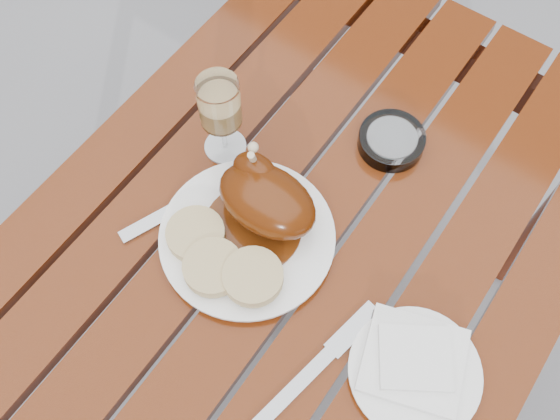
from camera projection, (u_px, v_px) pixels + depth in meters
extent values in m
plane|color=slate|center=(289.00, 358.00, 1.64)|extent=(60.00, 60.00, 0.00)
cube|color=#62270B|center=(291.00, 315.00, 1.31)|extent=(0.80, 1.20, 0.75)
cylinder|color=white|center=(247.00, 238.00, 0.97)|extent=(0.34, 0.34, 0.02)
cylinder|color=#522209|center=(253.00, 227.00, 0.97)|extent=(0.15, 0.15, 0.00)
ellipsoid|color=#5C2106|center=(267.00, 200.00, 0.94)|extent=(0.16, 0.11, 0.08)
ellipsoid|color=#5C2106|center=(255.00, 172.00, 0.95)|extent=(0.08, 0.05, 0.06)
cylinder|color=#C6B28C|center=(254.00, 161.00, 0.94)|extent=(0.02, 0.04, 0.09)
cylinder|color=tan|center=(196.00, 234.00, 0.95)|extent=(0.09, 0.09, 0.02)
cylinder|color=tan|center=(213.00, 267.00, 0.92)|extent=(0.09, 0.09, 0.02)
cylinder|color=tan|center=(253.00, 277.00, 0.91)|extent=(0.09, 0.09, 0.02)
cylinder|color=tan|center=(221.00, 118.00, 0.98)|extent=(0.09, 0.09, 0.17)
cylinder|color=white|center=(414.00, 372.00, 0.88)|extent=(0.19, 0.19, 0.02)
cube|color=white|center=(414.00, 360.00, 0.87)|extent=(0.17, 0.17, 0.01)
cylinder|color=#B2B7BC|center=(391.00, 141.00, 1.05)|extent=(0.15, 0.15, 0.03)
cube|color=gray|center=(172.00, 210.00, 1.00)|extent=(0.09, 0.18, 0.01)
cube|color=gray|center=(307.00, 376.00, 0.88)|extent=(0.06, 0.22, 0.01)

